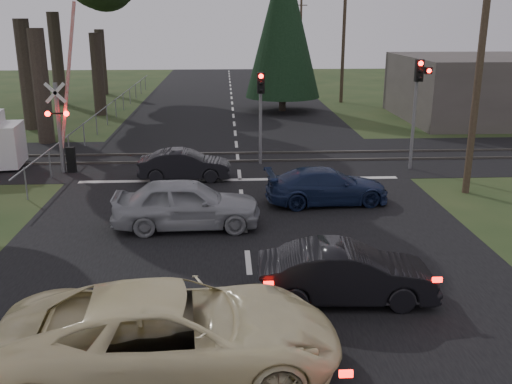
{
  "coord_description": "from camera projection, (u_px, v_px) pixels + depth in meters",
  "views": [
    {
      "loc": [
        -0.57,
        -14.19,
        6.36
      ],
      "look_at": [
        0.33,
        2.26,
        1.3
      ],
      "focal_mm": 40.0,
      "sensor_mm": 36.0,
      "label": 1
    }
  ],
  "objects": [
    {
      "name": "utility_pole_far",
      "position": [
        301.0,
        32.0,
        66.99
      ],
      "size": [
        1.8,
        0.26,
        9.0
      ],
      "color": "#4C3D2D",
      "rests_on": "ground"
    },
    {
      "name": "blue_sedan",
      "position": [
        327.0,
        186.0,
        20.19
      ],
      "size": [
        4.49,
        2.13,
        1.26
      ],
      "primitive_type": "imported",
      "rotation": [
        0.0,
        0.0,
        1.65
      ],
      "color": "#172346",
      "rests_on": "ground"
    },
    {
      "name": "crossing_signal",
      "position": [
        65.0,
        125.0,
        23.8
      ],
      "size": [
        1.62,
        0.38,
        6.96
      ],
      "color": "slate",
      "rests_on": "ground"
    },
    {
      "name": "rail_corridor",
      "position": [
        238.0,
        158.0,
        26.89
      ],
      "size": [
        120.0,
        8.0,
        0.01
      ],
      "primitive_type": "cube",
      "color": "black",
      "rests_on": "ground"
    },
    {
      "name": "rail_far",
      "position": [
        237.0,
        153.0,
        27.64
      ],
      "size": [
        120.0,
        0.12,
        0.1
      ],
      "primitive_type": "cube",
      "color": "#59544C",
      "rests_on": "ground"
    },
    {
      "name": "utility_pole_near",
      "position": [
        480.0,
        65.0,
        20.22
      ],
      "size": [
        1.8,
        0.26,
        9.0
      ],
      "color": "#4C3D2D",
      "rests_on": "ground"
    },
    {
      "name": "conifer_tree",
      "position": [
        283.0,
        23.0,
        38.68
      ],
      "size": [
        5.2,
        5.2,
        11.0
      ],
      "color": "#473D33",
      "rests_on": "ground"
    },
    {
      "name": "traffic_signal_right",
      "position": [
        418.0,
        93.0,
        23.91
      ],
      "size": [
        0.68,
        0.48,
        4.7
      ],
      "color": "slate",
      "rests_on": "ground"
    },
    {
      "name": "stop_line",
      "position": [
        240.0,
        180.0,
        23.26
      ],
      "size": [
        13.0,
        0.35,
        0.0
      ],
      "primitive_type": "cube",
      "color": "silver",
      "rests_on": "ground"
    },
    {
      "name": "building_right",
      "position": [
        512.0,
        88.0,
        36.79
      ],
      "size": [
        14.0,
        10.0,
        4.0
      ],
      "primitive_type": "cube",
      "color": "#59514C",
      "rests_on": "ground"
    },
    {
      "name": "fence_left",
      "position": [
        112.0,
        121.0,
        36.51
      ],
      "size": [
        0.1,
        36.0,
        1.2
      ],
      "primitive_type": null,
      "color": "slate",
      "rests_on": "ground"
    },
    {
      "name": "utility_pole_mid",
      "position": [
        344.0,
        40.0,
        43.13
      ],
      "size": [
        1.8,
        0.26,
        9.0
      ],
      "color": "#4C3D2D",
      "rests_on": "ground"
    },
    {
      "name": "rail_near",
      "position": [
        238.0,
        161.0,
        26.12
      ],
      "size": [
        120.0,
        0.12,
        0.1
      ],
      "primitive_type": "cube",
      "color": "#59544C",
      "rests_on": "ground"
    },
    {
      "name": "dark_car_far",
      "position": [
        185.0,
        165.0,
        23.16
      ],
      "size": [
        3.72,
        1.33,
        1.22
      ],
      "primitive_type": "imported",
      "rotation": [
        0.0,
        0.0,
        1.56
      ],
      "color": "black",
      "rests_on": "ground"
    },
    {
      "name": "ground",
      "position": [
        248.0,
        262.0,
        15.44
      ],
      "size": [
        120.0,
        120.0,
        0.0
      ],
      "primitive_type": "plane",
      "color": "#263C1B",
      "rests_on": "ground"
    },
    {
      "name": "cream_coupe",
      "position": [
        172.0,
        334.0,
        10.34
      ],
      "size": [
        6.34,
        3.27,
        1.71
      ],
      "primitive_type": "imported",
      "rotation": [
        0.0,
        0.0,
        1.64
      ],
      "color": "beige",
      "rests_on": "ground"
    },
    {
      "name": "dark_hatchback",
      "position": [
        346.0,
        274.0,
        13.2
      ],
      "size": [
        4.16,
        1.61,
        1.35
      ],
      "primitive_type": "imported",
      "rotation": [
        0.0,
        0.0,
        1.53
      ],
      "color": "black",
      "rests_on": "ground"
    },
    {
      "name": "road",
      "position": [
        239.0,
        169.0,
        24.98
      ],
      "size": [
        14.0,
        100.0,
        0.01
      ],
      "primitive_type": "cube",
      "color": "black",
      "rests_on": "ground"
    },
    {
      "name": "traffic_signal_center",
      "position": [
        261.0,
        102.0,
        24.86
      ],
      "size": [
        0.32,
        0.48,
        4.1
      ],
      "color": "slate",
      "rests_on": "ground"
    },
    {
      "name": "silver_car",
      "position": [
        187.0,
        204.0,
        17.81
      ],
      "size": [
        4.62,
        1.92,
        1.57
      ],
      "primitive_type": "imported",
      "rotation": [
        0.0,
        0.0,
        1.59
      ],
      "color": "#9CA0A4",
      "rests_on": "ground"
    }
  ]
}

